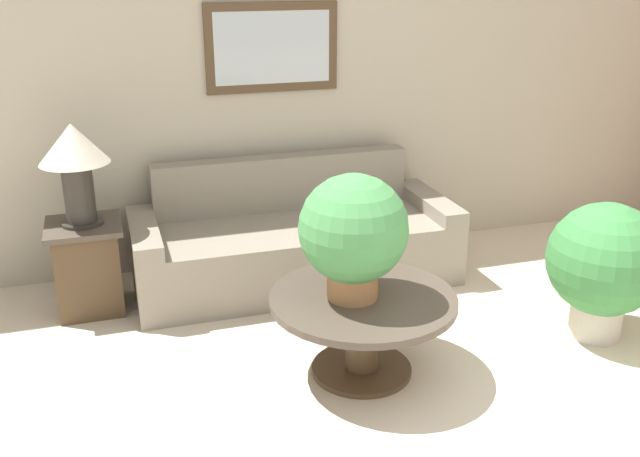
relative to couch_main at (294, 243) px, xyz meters
The scene contains 7 objects.
wall_back 1.30m from the couch_main, 37.76° to the left, with size 7.95×0.09×2.60m.
couch_main is the anchor object (origin of this frame).
coffee_table 1.29m from the couch_main, 88.77° to the right, with size 1.01×1.01×0.46m.
side_table 1.38m from the couch_main, behind, with size 0.46×0.46×0.59m.
table_lamp 1.57m from the couch_main, behind, with size 0.42×0.42×0.64m.
potted_plant_on_table 1.40m from the couch_main, 91.40° to the right, with size 0.57×0.57×0.67m.
potted_plant_floor 2.03m from the couch_main, 41.22° to the right, with size 0.67×0.67×0.84m.
Camera 1 is at (-1.86, -1.99, 2.15)m, focal length 40.00 mm.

